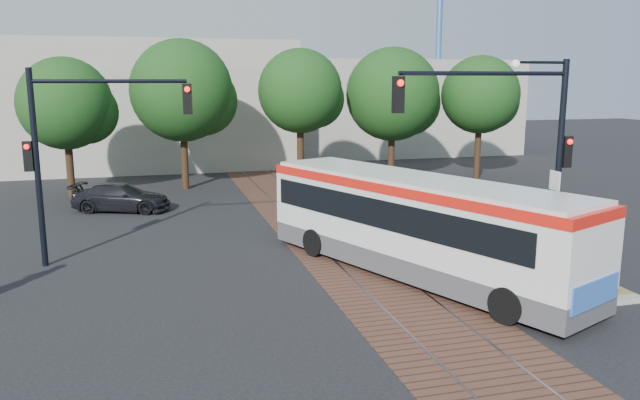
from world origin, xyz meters
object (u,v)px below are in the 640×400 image
at_px(signal_pole_left, 75,140).
at_px(parked_car, 121,197).
at_px(city_bus, 415,221).
at_px(traffic_island, 545,264).
at_px(signal_pole_main, 523,134).

height_order(signal_pole_left, parked_car, signal_pole_left).
relative_size(city_bus, traffic_island, 2.09).
height_order(city_bus, traffic_island, city_bus).
height_order(traffic_island, signal_pole_main, signal_pole_main).
bearing_deg(signal_pole_main, signal_pole_left, 158.55).
distance_m(traffic_island, signal_pole_left, 14.50).
bearing_deg(city_bus, signal_pole_main, -42.16).
bearing_deg(city_bus, signal_pole_left, 134.50).
height_order(traffic_island, signal_pole_left, signal_pole_left).
relative_size(city_bus, signal_pole_main, 1.81).
xyz_separation_m(traffic_island, signal_pole_left, (-13.19, 4.89, 3.54)).
bearing_deg(parked_car, signal_pole_left, -166.38).
relative_size(city_bus, signal_pole_left, 1.81).
relative_size(signal_pole_main, parked_car, 1.43).
xyz_separation_m(traffic_island, signal_pole_main, (-0.96, 0.09, 3.83)).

